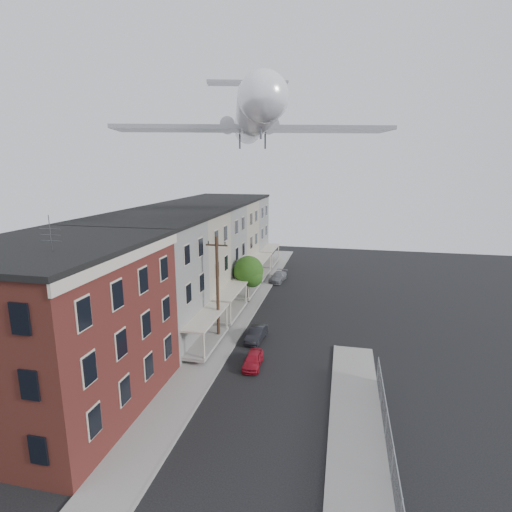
{
  "coord_description": "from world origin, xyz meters",
  "views": [
    {
      "loc": [
        4.23,
        -11.95,
        14.5
      ],
      "look_at": [
        -0.1,
        7.71,
        9.95
      ],
      "focal_mm": 28.0,
      "sensor_mm": 36.0,
      "label": 1
    }
  ],
  "objects_px": {
    "street_tree": "(249,272)",
    "car_mid": "(256,334)",
    "car_near": "(253,360)",
    "utility_pole": "(218,288)",
    "airplane": "(253,119)",
    "car_far": "(278,277)"
  },
  "relations": [
    {
      "from": "street_tree",
      "to": "airplane",
      "type": "relative_size",
      "value": 0.2
    },
    {
      "from": "car_near",
      "to": "car_mid",
      "type": "distance_m",
      "value": 4.56
    },
    {
      "from": "car_near",
      "to": "car_mid",
      "type": "xyz_separation_m",
      "value": [
        -0.74,
        4.5,
        0.03
      ]
    },
    {
      "from": "street_tree",
      "to": "car_mid",
      "type": "distance_m",
      "value": 9.88
    },
    {
      "from": "car_near",
      "to": "utility_pole",
      "type": "bearing_deg",
      "value": 134.38
    },
    {
      "from": "street_tree",
      "to": "car_far",
      "type": "distance_m",
      "value": 9.57
    },
    {
      "from": "car_mid",
      "to": "airplane",
      "type": "xyz_separation_m",
      "value": [
        -1.19,
        3.99,
        17.83
      ]
    },
    {
      "from": "car_mid",
      "to": "airplane",
      "type": "distance_m",
      "value": 18.31
    },
    {
      "from": "street_tree",
      "to": "car_near",
      "type": "distance_m",
      "value": 14.28
    },
    {
      "from": "car_mid",
      "to": "car_far",
      "type": "distance_m",
      "value": 18.05
    },
    {
      "from": "airplane",
      "to": "car_near",
      "type": "bearing_deg",
      "value": -77.2
    },
    {
      "from": "street_tree",
      "to": "car_mid",
      "type": "xyz_separation_m",
      "value": [
        2.74,
        -9.04,
        -2.88
      ]
    },
    {
      "from": "car_far",
      "to": "street_tree",
      "type": "bearing_deg",
      "value": -93.39
    },
    {
      "from": "car_near",
      "to": "car_mid",
      "type": "relative_size",
      "value": 0.91
    },
    {
      "from": "utility_pole",
      "to": "car_near",
      "type": "relative_size",
      "value": 2.89
    },
    {
      "from": "utility_pole",
      "to": "car_near",
      "type": "height_order",
      "value": "utility_pole"
    },
    {
      "from": "street_tree",
      "to": "utility_pole",
      "type": "bearing_deg",
      "value": -91.89
    },
    {
      "from": "street_tree",
      "to": "airplane",
      "type": "xyz_separation_m",
      "value": [
        1.54,
        -5.06,
        14.95
      ]
    },
    {
      "from": "car_mid",
      "to": "airplane",
      "type": "height_order",
      "value": "airplane"
    },
    {
      "from": "car_near",
      "to": "airplane",
      "type": "height_order",
      "value": "airplane"
    },
    {
      "from": "car_mid",
      "to": "airplane",
      "type": "bearing_deg",
      "value": 110.69
    },
    {
      "from": "car_mid",
      "to": "car_far",
      "type": "height_order",
      "value": "car_far"
    }
  ]
}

